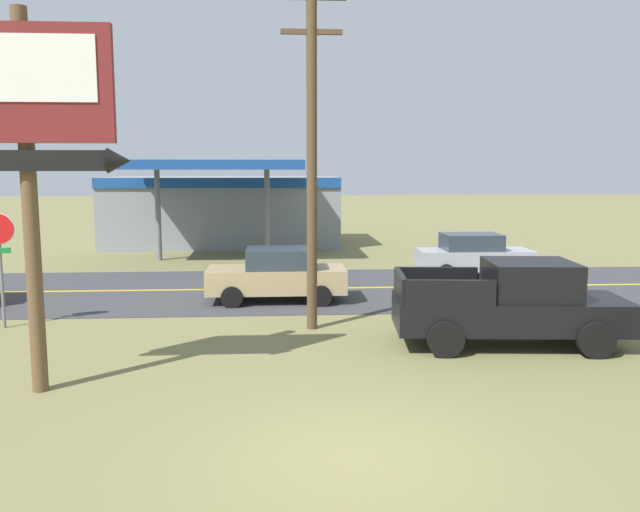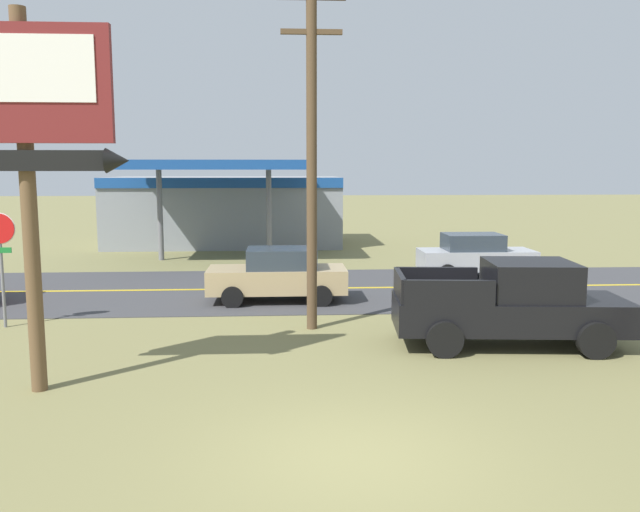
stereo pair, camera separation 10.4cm
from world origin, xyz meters
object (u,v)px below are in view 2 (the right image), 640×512
object	(u,v)px
car_silver_near_lane	(475,255)
motel_sign	(25,127)
gas_station	(225,208)
car_tan_mid_lane	(278,275)
utility_pole	(312,147)
stop_sign	(0,249)
pickup_black_parked_on_lawn	(512,304)

from	to	relation	value
car_silver_near_lane	motel_sign	bearing A→B (deg)	-134.20
gas_station	car_tan_mid_lane	distance (m)	15.36
utility_pole	car_silver_near_lane	distance (m)	10.56
gas_station	stop_sign	bearing A→B (deg)	-103.06
pickup_black_parked_on_lawn	gas_station	bearing A→B (deg)	111.87
pickup_black_parked_on_lawn	car_silver_near_lane	distance (m)	9.56
motel_sign	car_silver_near_lane	bearing A→B (deg)	45.80
gas_station	car_silver_near_lane	xyz separation A→B (m)	(10.16, -11.05, -1.11)
motel_sign	stop_sign	bearing A→B (deg)	118.07
gas_station	car_silver_near_lane	size ratio (longest dim) A/B	2.86
utility_pole	pickup_black_parked_on_lawn	world-z (taller)	utility_pole
stop_sign	gas_station	world-z (taller)	gas_station
gas_station	car_silver_near_lane	bearing A→B (deg)	-47.40
motel_sign	car_tan_mid_lane	distance (m)	9.85
utility_pole	car_tan_mid_lane	distance (m)	5.18
motel_sign	stop_sign	xyz separation A→B (m)	(-2.70, 5.06, -2.73)
stop_sign	car_silver_near_lane	world-z (taller)	stop_sign
motel_sign	gas_station	world-z (taller)	motel_sign
car_silver_near_lane	car_tan_mid_lane	xyz separation A→B (m)	(-7.33, -4.00, 0.00)
utility_pole	motel_sign	bearing A→B (deg)	-139.06
car_silver_near_lane	utility_pole	bearing A→B (deg)	-130.84
stop_sign	car_tan_mid_lane	xyz separation A→B (m)	(7.00, 2.89, -1.20)
pickup_black_parked_on_lawn	car_tan_mid_lane	world-z (taller)	pickup_black_parked_on_lawn
utility_pole	car_silver_near_lane	world-z (taller)	utility_pole
motel_sign	pickup_black_parked_on_lawn	xyz separation A→B (m)	(9.65, 2.59, -3.79)
motel_sign	pickup_black_parked_on_lawn	size ratio (longest dim) A/B	1.27
stop_sign	car_tan_mid_lane	world-z (taller)	stop_sign
car_silver_near_lane	car_tan_mid_lane	distance (m)	8.35
car_tan_mid_lane	pickup_black_parked_on_lawn	bearing A→B (deg)	-45.00
pickup_black_parked_on_lawn	motel_sign	bearing A→B (deg)	-164.96
utility_pole	pickup_black_parked_on_lawn	bearing A→B (deg)	-22.73
pickup_black_parked_on_lawn	car_silver_near_lane	size ratio (longest dim) A/B	1.27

